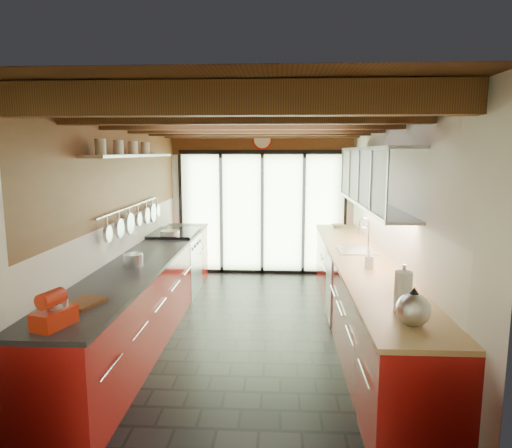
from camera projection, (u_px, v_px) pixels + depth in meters
The scene contains 18 objects.
ground at pixel (253, 331), 5.52m from camera, with size 5.50×5.50×0.00m, color black.
room_shell at pixel (253, 195), 5.26m from camera, with size 5.50×5.50×5.50m.
ceiling_beams at pixel (255, 125), 5.51m from camera, with size 3.14×5.06×4.90m.
glass_door at pixel (262, 180), 7.91m from camera, with size 2.95×0.10×2.90m.
left_counter at pixel (148, 293), 5.51m from camera, with size 0.68×5.00×0.92m.
range_stove at pixel (175, 263), 6.94m from camera, with size 0.66×0.90×0.97m.
right_counter at pixel (361, 296), 5.38m from camera, with size 0.68×5.00×0.92m.
sink_assembly at pixel (358, 248), 5.69m from camera, with size 0.45×0.52×0.43m.
upper_cabinets_right at pixel (374, 177), 5.45m from camera, with size 0.34×3.00×3.00m.
left_wall_fixtures at pixel (135, 182), 5.61m from camera, with size 0.28×2.60×0.96m.
stand_mixer at pixel (54, 312), 3.21m from camera, with size 0.25×0.34×0.27m.
pot_large at pixel (133, 260), 4.93m from camera, with size 0.21×0.21×0.13m, color silver.
pot_small at pixel (170, 234), 6.56m from camera, with size 0.28×0.28×0.11m, color silver.
cutting_board at pixel (83, 303), 3.69m from camera, with size 0.24×0.33×0.03m, color brown.
kettle at pixel (413, 307), 3.25m from camera, with size 0.27×0.31×0.29m.
paper_towel at pixel (403, 292), 3.52m from camera, with size 0.17×0.17×0.37m.
soap_bottle at pixel (370, 259), 4.84m from camera, with size 0.09×0.09×0.20m, color silver.
bowl at pixel (338, 226), 7.52m from camera, with size 0.19×0.19×0.05m, color silver.
Camera 1 is at (0.32, -5.24, 2.14)m, focal length 32.00 mm.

